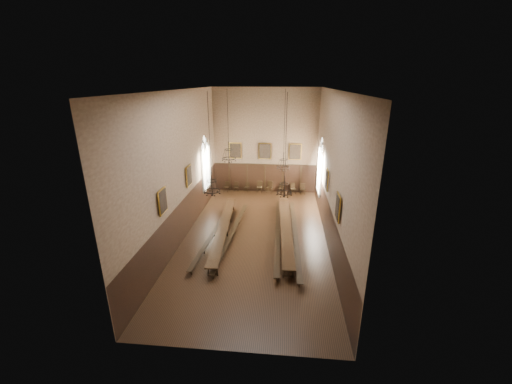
# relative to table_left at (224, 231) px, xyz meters

# --- Properties ---
(floor) EXTENTS (9.00, 18.00, 0.02)m
(floor) POSITION_rel_table_left_xyz_m (2.02, 0.06, -0.38)
(floor) COLOR black
(floor) RESTS_ON ground
(ceiling) EXTENTS (9.00, 18.00, 0.02)m
(ceiling) POSITION_rel_table_left_xyz_m (2.02, 0.06, 8.64)
(ceiling) COLOR black
(ceiling) RESTS_ON ground
(wall_back) EXTENTS (9.00, 0.02, 9.00)m
(wall_back) POSITION_rel_table_left_xyz_m (2.02, 9.07, 4.13)
(wall_back) COLOR #8B7155
(wall_back) RESTS_ON ground
(wall_front) EXTENTS (9.00, 0.02, 9.00)m
(wall_front) POSITION_rel_table_left_xyz_m (2.02, -8.95, 4.13)
(wall_front) COLOR #8B7155
(wall_front) RESTS_ON ground
(wall_left) EXTENTS (0.02, 18.00, 9.00)m
(wall_left) POSITION_rel_table_left_xyz_m (-2.49, 0.06, 4.13)
(wall_left) COLOR #8B7155
(wall_left) RESTS_ON ground
(wall_right) EXTENTS (0.02, 18.00, 9.00)m
(wall_right) POSITION_rel_table_left_xyz_m (6.53, 0.06, 4.13)
(wall_right) COLOR #8B7155
(wall_right) RESTS_ON ground
(wainscot_panelling) EXTENTS (9.00, 18.00, 2.50)m
(wainscot_panelling) POSITION_rel_table_left_xyz_m (2.02, 0.06, 0.88)
(wainscot_panelling) COLOR black
(wainscot_panelling) RESTS_ON floor
(table_left) EXTENTS (1.27, 9.58, 0.75)m
(table_left) POSITION_rel_table_left_xyz_m (0.00, 0.00, 0.00)
(table_left) COLOR black
(table_left) RESTS_ON floor
(table_right) EXTENTS (1.06, 9.71, 0.76)m
(table_right) POSITION_rel_table_left_xyz_m (3.96, 0.25, 0.01)
(table_right) COLOR black
(table_right) RESTS_ON floor
(bench_left_outer) EXTENTS (0.87, 9.19, 0.41)m
(bench_left_outer) POSITION_rel_table_left_xyz_m (-0.58, -0.09, -0.11)
(bench_left_outer) COLOR black
(bench_left_outer) RESTS_ON floor
(bench_left_inner) EXTENTS (0.81, 9.43, 0.42)m
(bench_left_inner) POSITION_rel_table_left_xyz_m (0.58, -0.20, -0.10)
(bench_left_inner) COLOR black
(bench_left_inner) RESTS_ON floor
(bench_right_inner) EXTENTS (0.50, 10.32, 0.46)m
(bench_right_inner) POSITION_rel_table_left_xyz_m (3.46, 0.31, -0.08)
(bench_right_inner) COLOR black
(bench_right_inner) RESTS_ON floor
(bench_right_outer) EXTENTS (0.58, 10.49, 0.47)m
(bench_right_outer) POSITION_rel_table_left_xyz_m (4.55, -0.01, -0.07)
(bench_right_outer) COLOR black
(bench_right_outer) RESTS_ON floor
(chair_0) EXTENTS (0.49, 0.49, 0.91)m
(chair_0) POSITION_rel_table_left_xyz_m (-1.40, 8.61, -0.10)
(chair_0) COLOR black
(chair_0) RESTS_ON floor
(chair_1) EXTENTS (0.41, 0.41, 0.89)m
(chair_1) POSITION_rel_table_left_xyz_m (-0.52, 8.66, -0.10)
(chair_1) COLOR black
(chair_1) RESTS_ON floor
(chair_2) EXTENTS (0.49, 0.49, 0.89)m
(chair_2) POSITION_rel_table_left_xyz_m (0.44, 8.65, -0.10)
(chair_2) COLOR black
(chair_2) RESTS_ON floor
(chair_3) EXTENTS (0.45, 0.45, 1.00)m
(chair_3) POSITION_rel_table_left_xyz_m (1.58, 8.67, -0.07)
(chair_3) COLOR black
(chair_3) RESTS_ON floor
(chair_4) EXTENTS (0.55, 0.55, 1.04)m
(chair_4) POSITION_rel_table_left_xyz_m (2.50, 8.62, -0.06)
(chair_4) COLOR black
(chair_4) RESTS_ON floor
(chair_5) EXTENTS (0.50, 0.50, 0.90)m
(chair_5) POSITION_rel_table_left_xyz_m (3.46, 8.63, -0.10)
(chair_5) COLOR black
(chair_5) RESTS_ON floor
(chair_6) EXTENTS (0.53, 0.53, 0.96)m
(chair_6) POSITION_rel_table_left_xyz_m (4.59, 8.58, -0.08)
(chair_6) COLOR black
(chair_6) RESTS_ON floor
(chair_7) EXTENTS (0.48, 0.48, 0.95)m
(chair_7) POSITION_rel_table_left_xyz_m (5.41, 8.52, -0.09)
(chair_7) COLOR black
(chair_7) RESTS_ON floor
(chandelier_back_left) EXTENTS (0.94, 0.94, 4.63)m
(chandelier_back_left) POSITION_rel_table_left_xyz_m (0.02, 2.56, 4.45)
(chandelier_back_left) COLOR black
(chandelier_back_left) RESTS_ON ceiling
(chandelier_back_right) EXTENTS (0.83, 0.83, 5.15)m
(chandelier_back_right) POSITION_rel_table_left_xyz_m (3.68, 2.56, 3.98)
(chandelier_back_right) COLOR black
(chandelier_back_right) RESTS_ON ceiling
(chandelier_front_left) EXTENTS (0.87, 0.87, 5.26)m
(chandelier_front_left) POSITION_rel_table_left_xyz_m (-0.07, -2.20, 3.86)
(chandelier_front_left) COLOR black
(chandelier_front_left) RESTS_ON ceiling
(chandelier_front_right) EXTENTS (0.75, 0.75, 4.98)m
(chandelier_front_right) POSITION_rel_table_left_xyz_m (3.79, -2.86, 4.17)
(chandelier_front_right) COLOR black
(chandelier_front_right) RESTS_ON ceiling
(portrait_back_0) EXTENTS (1.10, 0.12, 1.40)m
(portrait_back_0) POSITION_rel_table_left_xyz_m (-0.58, 8.94, 3.33)
(portrait_back_0) COLOR gold
(portrait_back_0) RESTS_ON wall_back
(portrait_back_1) EXTENTS (1.10, 0.12, 1.40)m
(portrait_back_1) POSITION_rel_table_left_xyz_m (2.02, 8.94, 3.33)
(portrait_back_1) COLOR gold
(portrait_back_1) RESTS_ON wall_back
(portrait_back_2) EXTENTS (1.10, 0.12, 1.40)m
(portrait_back_2) POSITION_rel_table_left_xyz_m (4.62, 8.94, 3.33)
(portrait_back_2) COLOR gold
(portrait_back_2) RESTS_ON wall_back
(portrait_left_0) EXTENTS (0.12, 1.00, 1.30)m
(portrait_left_0) POSITION_rel_table_left_xyz_m (-2.36, 1.06, 3.33)
(portrait_left_0) COLOR gold
(portrait_left_0) RESTS_ON wall_left
(portrait_left_1) EXTENTS (0.12, 1.00, 1.30)m
(portrait_left_1) POSITION_rel_table_left_xyz_m (-2.36, -3.44, 3.33)
(portrait_left_1) COLOR gold
(portrait_left_1) RESTS_ON wall_left
(portrait_right_0) EXTENTS (0.12, 1.00, 1.30)m
(portrait_right_0) POSITION_rel_table_left_xyz_m (6.40, 1.06, 3.33)
(portrait_right_0) COLOR gold
(portrait_right_0) RESTS_ON wall_right
(portrait_right_1) EXTENTS (0.12, 1.00, 1.30)m
(portrait_right_1) POSITION_rel_table_left_xyz_m (6.40, -3.44, 3.33)
(portrait_right_1) COLOR gold
(portrait_right_1) RESTS_ON wall_right
(window_right) EXTENTS (0.20, 2.20, 4.60)m
(window_right) POSITION_rel_table_left_xyz_m (6.45, 5.56, 3.03)
(window_right) COLOR white
(window_right) RESTS_ON wall_right
(window_left) EXTENTS (0.20, 2.20, 4.60)m
(window_left) POSITION_rel_table_left_xyz_m (-2.41, 5.56, 3.03)
(window_left) COLOR white
(window_left) RESTS_ON wall_left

